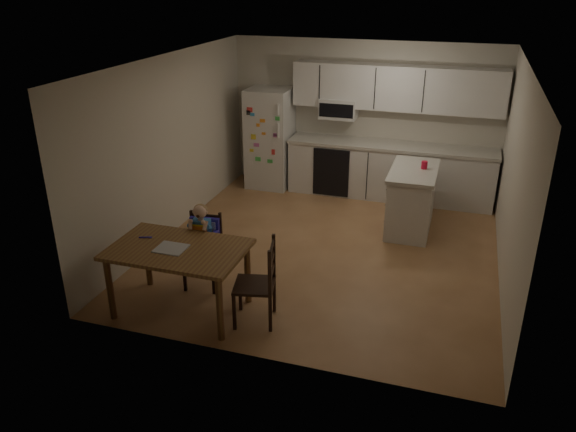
{
  "coord_description": "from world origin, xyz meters",
  "views": [
    {
      "loc": [
        1.6,
        -6.71,
        3.49
      ],
      "look_at": [
        -0.11,
        -1.35,
        1.03
      ],
      "focal_mm": 35.0,
      "sensor_mm": 36.0,
      "label": 1
    }
  ],
  "objects_px": {
    "red_cup": "(424,165)",
    "chair_booster": "(203,236)",
    "kitchen_island": "(411,199)",
    "chair_side": "(263,277)",
    "refrigerator": "(270,138)",
    "dining_table": "(178,256)"
  },
  "relations": [
    {
      "from": "chair_booster",
      "to": "chair_side",
      "type": "xyz_separation_m",
      "value": [
        0.95,
        -0.54,
        -0.09
      ]
    },
    {
      "from": "chair_side",
      "to": "refrigerator",
      "type": "bearing_deg",
      "value": -174.39
    },
    {
      "from": "chair_side",
      "to": "chair_booster",
      "type": "bearing_deg",
      "value": -132.51
    },
    {
      "from": "dining_table",
      "to": "kitchen_island",
      "type": "bearing_deg",
      "value": 53.93
    },
    {
      "from": "kitchen_island",
      "to": "chair_side",
      "type": "height_order",
      "value": "chair_side"
    },
    {
      "from": "refrigerator",
      "to": "chair_booster",
      "type": "distance_m",
      "value": 3.52
    },
    {
      "from": "kitchen_island",
      "to": "chair_booster",
      "type": "bearing_deg",
      "value": -132.59
    },
    {
      "from": "red_cup",
      "to": "dining_table",
      "type": "bearing_deg",
      "value": -126.97
    },
    {
      "from": "red_cup",
      "to": "dining_table",
      "type": "height_order",
      "value": "red_cup"
    },
    {
      "from": "refrigerator",
      "to": "dining_table",
      "type": "relative_size",
      "value": 1.17
    },
    {
      "from": "refrigerator",
      "to": "red_cup",
      "type": "bearing_deg",
      "value": -21.27
    },
    {
      "from": "refrigerator",
      "to": "kitchen_island",
      "type": "distance_m",
      "value": 2.83
    },
    {
      "from": "red_cup",
      "to": "dining_table",
      "type": "relative_size",
      "value": 0.08
    },
    {
      "from": "kitchen_island",
      "to": "red_cup",
      "type": "relative_size",
      "value": 11.39
    },
    {
      "from": "refrigerator",
      "to": "red_cup",
      "type": "relative_size",
      "value": 15.61
    },
    {
      "from": "kitchen_island",
      "to": "chair_side",
      "type": "relative_size",
      "value": 1.31
    },
    {
      "from": "red_cup",
      "to": "chair_booster",
      "type": "xyz_separation_m",
      "value": [
        -2.31,
        -2.44,
        -0.34
      ]
    },
    {
      "from": "dining_table",
      "to": "red_cup",
      "type": "bearing_deg",
      "value": 53.03
    },
    {
      "from": "red_cup",
      "to": "chair_booster",
      "type": "height_order",
      "value": "chair_booster"
    },
    {
      "from": "kitchen_island",
      "to": "red_cup",
      "type": "distance_m",
      "value": 0.53
    },
    {
      "from": "kitchen_island",
      "to": "chair_side",
      "type": "bearing_deg",
      "value": -112.9
    },
    {
      "from": "dining_table",
      "to": "chair_booster",
      "type": "bearing_deg",
      "value": 90.46
    }
  ]
}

